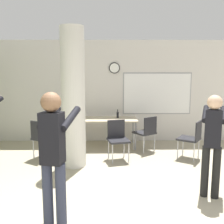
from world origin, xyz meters
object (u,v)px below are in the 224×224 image
at_px(chair_mid_room, 192,137).
at_px(chair_table_right, 146,131).
at_px(chair_near_pillar, 42,136).
at_px(bottle_on_table, 118,115).
at_px(folding_table, 103,120).
at_px(chair_table_front, 118,137).
at_px(person_playing_front, 54,151).
at_px(person_playing_side, 213,138).

distance_m(chair_mid_room, chair_table_right, 1.10).
bearing_deg(chair_near_pillar, bottle_on_table, 31.59).
relative_size(folding_table, bottle_on_table, 7.76).
xyz_separation_m(bottle_on_table, chair_table_right, (0.69, -0.54, -0.31)).
xyz_separation_m(chair_mid_room, chair_table_front, (-1.65, -0.01, 0.00)).
xyz_separation_m(chair_table_right, chair_near_pillar, (-2.40, -0.52, 0.00)).
bearing_deg(bottle_on_table, chair_table_right, -38.15).
xyz_separation_m(bottle_on_table, chair_table_front, (-0.04, -1.14, -0.31)).
height_order(chair_table_front, chair_table_right, same).
xyz_separation_m(bottle_on_table, person_playing_front, (-0.87, -3.67, 0.17)).
relative_size(folding_table, chair_table_front, 2.01).
height_order(bottle_on_table, chair_near_pillar, bottle_on_table).
xyz_separation_m(folding_table, bottle_on_table, (0.38, 0.11, 0.13)).
relative_size(chair_mid_room, chair_near_pillar, 1.00).
bearing_deg(person_playing_front, folding_table, 82.15).
relative_size(person_playing_front, person_playing_side, 1.07).
bearing_deg(person_playing_front, chair_table_right, 63.56).
relative_size(chair_near_pillar, person_playing_front, 0.52).
distance_m(folding_table, person_playing_side, 3.25).
bearing_deg(chair_table_front, person_playing_front, -108.23).
distance_m(bottle_on_table, chair_table_right, 0.93).
bearing_deg(folding_table, bottle_on_table, 15.89).
xyz_separation_m(folding_table, person_playing_side, (1.71, -2.75, 0.24)).
height_order(chair_table_front, person_playing_front, person_playing_front).
distance_m(folding_table, chair_table_right, 1.16).
bearing_deg(chair_table_right, chair_mid_room, -32.33).
distance_m(chair_table_right, person_playing_front, 3.53).
xyz_separation_m(folding_table, chair_table_front, (0.34, -1.03, -0.18)).
bearing_deg(person_playing_side, chair_table_right, 105.63).
height_order(bottle_on_table, person_playing_side, person_playing_side).
bearing_deg(bottle_on_table, chair_mid_room, -34.91).
bearing_deg(folding_table, chair_mid_room, -27.07).
bearing_deg(folding_table, person_playing_side, -58.04).
bearing_deg(person_playing_front, bottle_on_table, 76.66).
xyz_separation_m(chair_table_front, person_playing_front, (-0.83, -2.53, 0.48)).
bearing_deg(chair_near_pillar, folding_table, 35.33).
bearing_deg(chair_near_pillar, chair_mid_room, -1.23).
distance_m(chair_table_right, person_playing_side, 2.44).
xyz_separation_m(chair_mid_room, person_playing_front, (-2.49, -2.54, 0.48)).
bearing_deg(person_playing_side, bottle_on_table, 115.06).
height_order(chair_mid_room, chair_table_right, same).
height_order(chair_mid_room, person_playing_side, person_playing_side).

